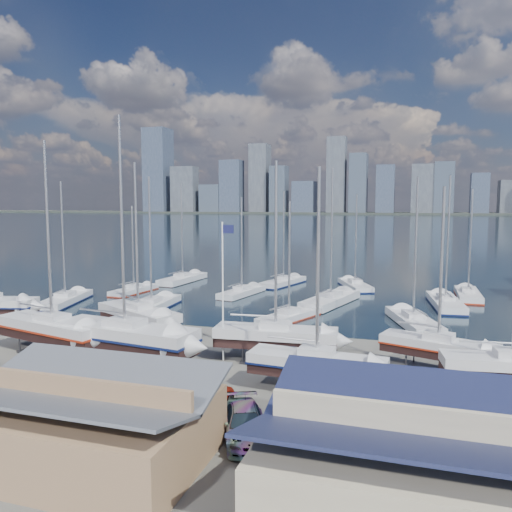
% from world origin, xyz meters
% --- Properties ---
extents(ground, '(1400.00, 1400.00, 0.00)m').
position_xyz_m(ground, '(0.00, -10.00, 0.00)').
color(ground, '#605E59').
rests_on(ground, ground).
extents(water, '(1400.00, 600.00, 0.40)m').
position_xyz_m(water, '(0.00, 300.00, -0.15)').
color(water, '#182939').
rests_on(water, ground).
extents(far_shore, '(1400.00, 80.00, 2.20)m').
position_xyz_m(far_shore, '(0.00, 560.00, 1.10)').
color(far_shore, '#2D332D').
rests_on(far_shore, ground).
extents(skyline, '(639.14, 43.80, 107.69)m').
position_xyz_m(skyline, '(-7.83, 553.76, 39.09)').
color(skyline, '#475166').
rests_on(skyline, far_shore).
extents(shed_grey, '(12.60, 8.40, 4.17)m').
position_xyz_m(shed_grey, '(0.00, -26.00, 2.15)').
color(shed_grey, '#8C6B4C').
rests_on(shed_grey, ground).
extents(shed_blue, '(13.65, 9.45, 4.71)m').
position_xyz_m(shed_blue, '(16.00, -26.00, 2.42)').
color(shed_blue, '#BFB293').
rests_on(shed_blue, ground).
extents(sailboat_cradle_1, '(11.22, 5.39, 17.37)m').
position_xyz_m(sailboat_cradle_1, '(-13.04, -12.24, 2.14)').
color(sailboat_cradle_1, '#2D2D33').
rests_on(sailboat_cradle_1, ground).
extents(sailboat_cradle_2, '(10.05, 6.93, 16.10)m').
position_xyz_m(sailboat_cradle_2, '(-9.01, -5.48, 2.08)').
color(sailboat_cradle_2, '#2D2D33').
rests_on(sailboat_cradle_2, ground).
extents(sailboat_cradle_3, '(12.17, 4.77, 18.91)m').
position_xyz_m(sailboat_cradle_3, '(-5.90, -12.72, 2.22)').
color(sailboat_cradle_3, '#2D2D33').
rests_on(sailboat_cradle_3, ground).
extents(sailboat_cradle_4, '(9.76, 3.53, 15.63)m').
position_xyz_m(sailboat_cradle_4, '(5.05, -8.71, 2.06)').
color(sailboat_cradle_4, '#2D2D33').
rests_on(sailboat_cradle_4, ground).
extents(sailboat_cradle_5, '(9.17, 3.14, 14.68)m').
position_xyz_m(sailboat_cradle_5, '(9.36, -14.41, 2.00)').
color(sailboat_cradle_5, '#2D2D33').
rests_on(sailboat_cradle_5, ground).
extents(sailboat_cradle_6, '(8.62, 4.77, 13.62)m').
position_xyz_m(sailboat_cradle_6, '(17.11, -7.60, 1.95)').
color(sailboat_cradle_6, '#2D2D33').
rests_on(sailboat_cradle_6, ground).
extents(sailboat_cradle_7, '(8.92, 3.52, 14.32)m').
position_xyz_m(sailboat_cradle_7, '(21.44, -10.95, 1.99)').
color(sailboat_cradle_7, '#2D2D33').
rests_on(sailboat_cradle_7, ground).
extents(sailboat_moored_0, '(5.38, 10.93, 15.74)m').
position_xyz_m(sailboat_moored_0, '(-25.84, 5.59, 0.31)').
color(sailboat_moored_0, black).
rests_on(sailboat_moored_0, water).
extents(sailboat_moored_1, '(3.33, 8.68, 12.66)m').
position_xyz_m(sailboat_moored_1, '(-21.61, 14.62, 0.31)').
color(sailboat_moored_1, black).
rests_on(sailboat_moored_1, water).
extents(sailboat_moored_2, '(3.93, 11.01, 16.29)m').
position_xyz_m(sailboat_moored_2, '(-19.28, 25.29, 0.32)').
color(sailboat_moored_2, black).
rests_on(sailboat_moored_2, water).
extents(sailboat_moored_3, '(3.66, 10.97, 16.16)m').
position_xyz_m(sailboat_moored_3, '(-13.72, 5.41, 0.31)').
color(sailboat_moored_3, black).
rests_on(sailboat_moored_3, water).
extents(sailboat_moored_4, '(4.26, 9.51, 13.88)m').
position_xyz_m(sailboat_moored_4, '(-6.70, 17.36, 0.32)').
color(sailboat_moored_4, black).
rests_on(sailboat_moored_4, water).
extents(sailboat_moored_5, '(5.31, 10.37, 14.92)m').
position_xyz_m(sailboat_moored_5, '(-3.43, 27.36, 0.31)').
color(sailboat_moored_5, black).
rests_on(sailboat_moored_5, water).
extents(sailboat_moored_6, '(5.62, 9.12, 13.22)m').
position_xyz_m(sailboat_moored_6, '(2.81, 5.12, 0.31)').
color(sailboat_moored_6, black).
rests_on(sailboat_moored_6, water).
extents(sailboat_moored_7, '(6.12, 12.01, 17.47)m').
position_xyz_m(sailboat_moored_7, '(5.73, 14.86, 0.32)').
color(sailboat_moored_7, black).
rests_on(sailboat_moored_7, water).
extents(sailboat_moored_8, '(6.21, 9.89, 14.35)m').
position_xyz_m(sailboat_moored_8, '(7.30, 27.74, 0.31)').
color(sailboat_moored_8, black).
rests_on(sailboat_moored_8, water).
extents(sailboat_moored_9, '(6.05, 10.81, 15.73)m').
position_xyz_m(sailboat_moored_9, '(15.43, 6.70, 0.32)').
color(sailboat_moored_9, black).
rests_on(sailboat_moored_9, water).
extents(sailboat_moored_10, '(4.29, 11.28, 16.45)m').
position_xyz_m(sailboat_moored_10, '(19.14, 17.55, 0.31)').
color(sailboat_moored_10, black).
rests_on(sailboat_moored_10, water).
extents(sailboat_moored_11, '(2.84, 10.00, 14.94)m').
position_xyz_m(sailboat_moored_11, '(22.34, 24.38, 0.31)').
color(sailboat_moored_11, black).
rests_on(sailboat_moored_11, water).
extents(car_b, '(4.70, 2.95, 1.46)m').
position_xyz_m(car_b, '(-2.08, -21.78, 0.73)').
color(car_b, gray).
rests_on(car_b, ground).
extents(car_c, '(3.30, 5.39, 1.40)m').
position_xyz_m(car_c, '(3.19, -19.39, 0.70)').
color(car_c, gray).
rests_on(car_c, ground).
extents(car_d, '(4.19, 5.84, 1.57)m').
position_xyz_m(car_d, '(6.84, -21.58, 0.79)').
color(car_d, gray).
rests_on(car_d, ground).
extents(flagpole, '(0.98, 0.12, 10.99)m').
position_xyz_m(flagpole, '(1.10, -9.69, 6.27)').
color(flagpole, white).
rests_on(flagpole, ground).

